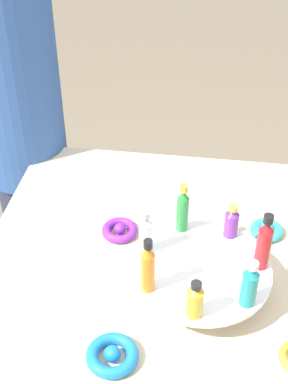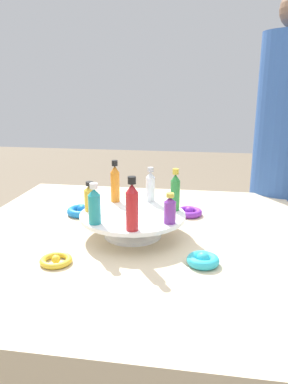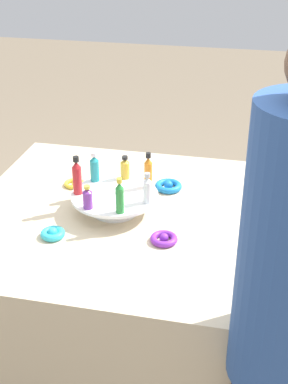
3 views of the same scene
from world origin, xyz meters
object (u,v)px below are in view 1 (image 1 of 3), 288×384
object	(u,v)px
bottle_orange	(148,268)
bottle_teal	(250,285)
person_figure	(24,137)
bottle_gold	(195,300)
ribbon_bow_purple	(120,230)
bottle_red	(264,244)
bottle_green	(183,210)
bottle_clear	(146,234)
display_stand	(200,274)
ribbon_bow_teal	(267,230)
ribbon_bow_blue	(112,355)
bottle_purple	(231,222)

from	to	relation	value
bottle_orange	bottle_teal	bearing A→B (deg)	177.42
person_figure	bottle_gold	bearing A→B (deg)	-6.53
bottle_teal	ribbon_bow_purple	distance (m)	0.42
bottle_red	bottle_green	xyz separation A→B (m)	(0.19, -0.10, -0.01)
bottle_clear	display_stand	bearing A→B (deg)	164.57
ribbon_bow_teal	person_figure	distance (m)	0.83
bottle_green	display_stand	bearing A→B (deg)	113.14
bottle_green	ribbon_bow_purple	world-z (taller)	bottle_green
bottle_green	bottle_orange	size ratio (longest dim) A/B	0.94
bottle_orange	ribbon_bow_blue	distance (m)	0.19
bottle_green	ribbon_bow_blue	xyz separation A→B (m)	(0.11, 0.34, -0.12)
ribbon_bow_purple	ribbon_bow_blue	world-z (taller)	ribbon_bow_blue
bottle_clear	bottle_orange	world-z (taller)	bottle_orange
display_stand	bottle_purple	bearing A→B (deg)	-118.29
bottle_green	person_figure	bearing A→B (deg)	-38.06
ribbon_bow_blue	bottle_green	bearing A→B (deg)	-108.03
bottle_gold	bottle_orange	bearing A→B (deg)	-28.29
bottle_gold	bottle_teal	bearing A→B (deg)	-156.86
bottle_purple	bottle_gold	size ratio (longest dim) A/B	0.95
display_stand	bottle_red	xyz separation A→B (m)	(-0.13, -0.02, 0.09)
display_stand	bottle_purple	world-z (taller)	bottle_purple
bottle_red	ribbon_bow_purple	distance (m)	0.40
bottle_purple	bottle_orange	xyz separation A→B (m)	(0.17, 0.20, 0.02)
display_stand	bottle_gold	world-z (taller)	bottle_gold
bottle_purple	bottle_orange	bearing A→B (deg)	48.85
bottle_red	bottle_orange	size ratio (longest dim) A/B	1.06
bottle_green	bottle_clear	size ratio (longest dim) A/B	1.13
bottle_clear	ribbon_bow_blue	world-z (taller)	bottle_clear
bottle_red	ribbon_bow_purple	world-z (taller)	bottle_red
bottle_clear	person_figure	xyz separation A→B (m)	(0.47, -0.52, -0.10)
bottle_green	ribbon_bow_blue	distance (m)	0.38
bottle_purple	ribbon_bow_blue	distance (m)	0.42
ribbon_bow_teal	person_figure	xyz separation A→B (m)	(0.76, -0.34, 0.01)
bottle_gold	ribbon_bow_purple	size ratio (longest dim) A/B	0.98
bottle_red	person_figure	bearing A→B (deg)	-35.79
bottle_clear	bottle_teal	bearing A→B (deg)	151.71
bottle_purple	bottle_orange	distance (m)	0.26
display_stand	bottle_orange	size ratio (longest dim) A/B	2.30
person_figure	bottle_teal	bearing A→B (deg)	0.21
display_stand	bottle_orange	bearing A→B (deg)	35.99
bottle_purple	bottle_clear	size ratio (longest dim) A/B	0.76
ribbon_bow_teal	ribbon_bow_blue	size ratio (longest dim) A/B	0.78
bottle_orange	ribbon_bow_purple	xyz separation A→B (m)	(0.11, -0.24, -0.12)
bottle_orange	bottle_gold	size ratio (longest dim) A/B	1.52
bottle_teal	display_stand	bearing A→B (deg)	-41.15
bottle_teal	ribbon_bow_blue	xyz separation A→B (m)	(0.26, 0.13, -0.11)
bottle_gold	person_figure	size ratio (longest dim) A/B	0.06
bottle_orange	ribbon_bow_blue	xyz separation A→B (m)	(0.05, 0.14, -0.12)
display_stand	bottle_clear	distance (m)	0.15
bottle_clear	ribbon_bow_teal	distance (m)	0.36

